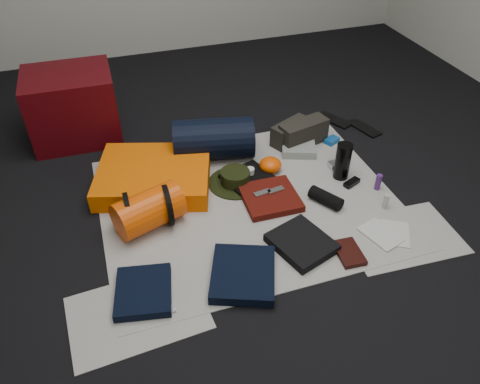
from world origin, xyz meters
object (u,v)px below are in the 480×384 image
object	(u,v)px
sleeping_pad	(154,176)
stuff_sack	(149,210)
red_cabinet	(73,106)
water_bottle	(343,161)
compact_camera	(337,165)
navy_duffel	(214,139)
paperback_book	(349,253)

from	to	relation	value
sleeping_pad	stuff_sack	distance (m)	0.35
red_cabinet	stuff_sack	size ratio (longest dim) A/B	1.57
water_bottle	compact_camera	bearing A→B (deg)	74.84
navy_duffel	red_cabinet	bearing A→B (deg)	158.80
red_cabinet	paperback_book	world-z (taller)	red_cabinet
compact_camera	paperback_book	xyz separation A→B (m)	(-0.28, -0.67, -0.01)
red_cabinet	paperback_book	distance (m)	1.95
stuff_sack	water_bottle	xyz separation A→B (m)	(1.14, 0.06, 0.01)
water_bottle	paperback_book	size ratio (longest dim) A/B	1.27
red_cabinet	navy_duffel	xyz separation A→B (m)	(0.79, -0.52, -0.09)
compact_camera	sleeping_pad	bearing A→B (deg)	167.73
compact_camera	paperback_book	size ratio (longest dim) A/B	0.58
paperback_book	compact_camera	bearing A→B (deg)	70.86
red_cabinet	compact_camera	distance (m)	1.71
sleeping_pad	navy_duffel	bearing A→B (deg)	21.51
navy_duffel	paperback_book	bearing A→B (deg)	-56.57
sleeping_pad	water_bottle	distance (m)	1.09
compact_camera	red_cabinet	bearing A→B (deg)	147.01
red_cabinet	stuff_sack	bearing A→B (deg)	-72.67
navy_duffel	compact_camera	bearing A→B (deg)	-15.02
navy_duffel	water_bottle	bearing A→B (deg)	-21.64
sleeping_pad	navy_duffel	distance (m)	0.44
sleeping_pad	compact_camera	size ratio (longest dim) A/B	6.11
red_cabinet	water_bottle	bearing A→B (deg)	-32.68
navy_duffel	paperback_book	size ratio (longest dim) A/B	2.75
sleeping_pad	compact_camera	bearing A→B (deg)	-9.95
stuff_sack	navy_duffel	bearing A→B (deg)	45.72
stuff_sack	water_bottle	size ratio (longest dim) A/B	1.53
compact_camera	stuff_sack	bearing A→B (deg)	-174.89
water_bottle	compact_camera	size ratio (longest dim) A/B	2.18
sleeping_pad	red_cabinet	bearing A→B (deg)	119.53
red_cabinet	compact_camera	xyz separation A→B (m)	(1.46, -0.87, -0.20)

